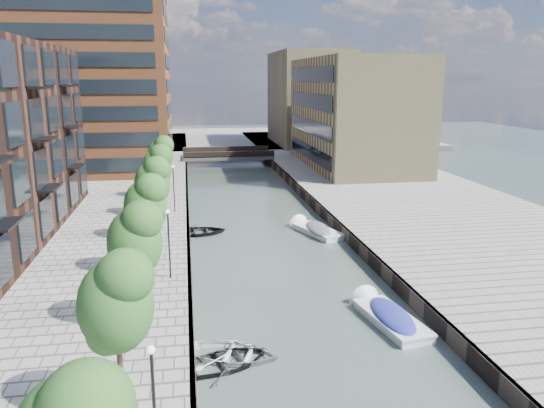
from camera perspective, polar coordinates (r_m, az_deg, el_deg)
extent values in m
plane|color=#38473F|center=(47.84, -1.70, -1.67)|extent=(300.00, 300.00, 0.00)
cube|color=gray|center=(52.21, 15.98, -0.35)|extent=(20.00, 140.00, 1.00)
cube|color=#332823|center=(47.34, -9.05, -1.37)|extent=(0.25, 140.00, 1.00)
cube|color=#332823|center=(48.86, 5.40, -0.80)|extent=(0.25, 140.00, 1.00)
cube|color=gray|center=(106.66, -5.99, 6.87)|extent=(80.00, 40.00, 1.00)
cube|color=brown|center=(71.76, -18.74, 15.55)|extent=(18.00, 18.00, 30.00)
cube|color=#9E8E60|center=(71.44, 8.85, 9.66)|extent=(12.00, 25.00, 14.00)
cube|color=#9E8E60|center=(96.43, 4.04, 11.29)|extent=(12.00, 20.00, 16.00)
cube|color=gray|center=(78.84, -4.79, 5.21)|extent=(13.00, 6.00, 0.60)
cube|color=#332823|center=(75.99, -4.63, 5.36)|extent=(13.00, 0.40, 0.80)
cube|color=#332823|center=(81.52, -4.96, 5.90)|extent=(13.00, 0.40, 0.80)
cylinder|color=#382619|center=(19.61, -15.95, -17.14)|extent=(0.20, 0.20, 3.20)
ellipsoid|color=#23521E|center=(18.41, -16.50, -9.78)|extent=(2.50, 2.50, 3.25)
cylinder|color=#382619|center=(25.87, -14.23, -9.31)|extent=(0.20, 0.20, 3.20)
ellipsoid|color=#23521E|center=(24.97, -14.59, -3.52)|extent=(2.50, 2.50, 3.25)
cylinder|color=#382619|center=(32.43, -13.23, -4.59)|extent=(0.20, 0.20, 3.20)
ellipsoid|color=#23521E|center=(31.72, -13.49, 0.11)|extent=(2.50, 2.50, 3.25)
cylinder|color=#382619|center=(39.14, -12.58, -1.46)|extent=(0.20, 0.20, 3.20)
ellipsoid|color=#23521E|center=(38.55, -12.79, 2.46)|extent=(2.50, 2.50, 3.25)
cylinder|color=#382619|center=(45.94, -12.12, 0.74)|extent=(0.20, 0.20, 3.20)
ellipsoid|color=#23521E|center=(45.44, -12.29, 4.10)|extent=(2.50, 2.50, 3.25)
cylinder|color=#382619|center=(52.79, -11.78, 2.37)|extent=(0.20, 0.20, 3.20)
ellipsoid|color=#23521E|center=(52.36, -11.93, 5.30)|extent=(2.50, 2.50, 3.25)
sphere|color=#FFF2CC|center=(15.71, -12.90, -15.05)|extent=(0.24, 0.24, 0.24)
cylinder|color=black|center=(31.28, -11.01, -4.37)|extent=(0.10, 0.10, 4.00)
sphere|color=#FFF2CC|center=(30.74, -11.17, -0.81)|extent=(0.24, 0.24, 0.24)
cylinder|color=black|center=(46.79, -10.50, 1.54)|extent=(0.10, 0.10, 4.00)
sphere|color=#FFF2CC|center=(46.43, -10.61, 3.96)|extent=(0.24, 0.24, 0.24)
imported|color=black|center=(24.62, -4.83, -16.90)|extent=(4.80, 4.09, 0.84)
imported|color=silver|center=(25.15, -4.18, -16.19)|extent=(5.06, 4.37, 0.88)
imported|color=black|center=(43.71, -7.96, -3.25)|extent=(4.80, 3.58, 0.95)
cube|color=silver|center=(28.73, 12.74, -12.43)|extent=(2.64, 5.25, 0.71)
cube|color=silver|center=(28.56, 12.78, -11.74)|extent=(2.74, 5.37, 0.11)
cone|color=silver|center=(30.66, 10.30, -10.49)|extent=(1.99, 1.27, 1.85)
ellipsoid|color=navy|center=(28.54, 12.78, -11.64)|extent=(2.46, 4.80, 0.61)
cube|color=white|center=(43.49, 4.96, -3.18)|extent=(3.46, 5.27, 0.70)
cube|color=white|center=(43.39, 4.97, -2.71)|extent=(3.57, 5.40, 0.11)
cone|color=white|center=(45.44, 3.19, -2.36)|extent=(2.05, 1.55, 1.83)
ellipsoid|color=#4B4D52|center=(43.37, 4.98, -2.64)|extent=(3.20, 4.83, 0.60)
imported|color=#ADAEB2|center=(68.50, 5.82, 4.23)|extent=(2.75, 3.94, 1.25)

